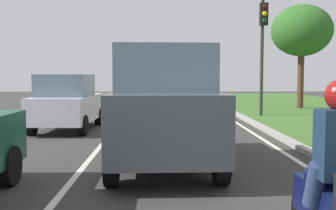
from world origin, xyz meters
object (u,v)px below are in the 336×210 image
object	(u,v)px
car_suv_ahead	(163,106)
tree_roadside_far	(302,31)
traffic_light_near_right	(263,37)
car_hatchback_far	(67,103)

from	to	relation	value
car_suv_ahead	tree_roadside_far	size ratio (longest dim) A/B	0.86
car_suv_ahead	tree_roadside_far	xyz separation A→B (m)	(7.12, 12.80, 2.79)
car_suv_ahead	traffic_light_near_right	distance (m)	10.13
car_suv_ahead	car_hatchback_far	distance (m)	5.97
car_hatchback_far	tree_roadside_far	world-z (taller)	tree_roadside_far
car_hatchback_far	car_suv_ahead	bearing A→B (deg)	-57.58
car_suv_ahead	traffic_light_near_right	world-z (taller)	traffic_light_near_right
car_suv_ahead	tree_roadside_far	world-z (taller)	tree_roadside_far
car_suv_ahead	car_hatchback_far	size ratio (longest dim) A/B	1.21
tree_roadside_far	car_suv_ahead	bearing A→B (deg)	-119.09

